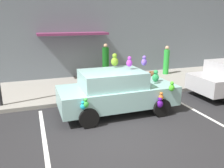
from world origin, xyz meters
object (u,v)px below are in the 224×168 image
Objects in this scene: plush_covered_car at (117,91)px; pedestrian_walking_past at (106,63)px; pedestrian_near_shopfront at (166,61)px; teddy_bear_on_sidewalk at (152,79)px.

pedestrian_walking_past is (0.99, 4.29, 0.23)m from plush_covered_car.
plush_covered_car is 2.52× the size of pedestrian_near_shopfront.
plush_covered_car is 5.41× the size of teddy_bear_on_sidewalk.
plush_covered_car is at bearing -103.04° from pedestrian_walking_past.
pedestrian_walking_past is at bearing 76.96° from plush_covered_car.
pedestrian_near_shopfront is (4.68, 4.13, 0.13)m from plush_covered_car.
pedestrian_near_shopfront is at bearing 44.61° from teddy_bear_on_sidewalk.
plush_covered_car is 3.32m from teddy_bear_on_sidewalk.
teddy_bear_on_sidewalk is at bearing -54.55° from pedestrian_walking_past.
teddy_bear_on_sidewalk is 0.41× the size of pedestrian_walking_past.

